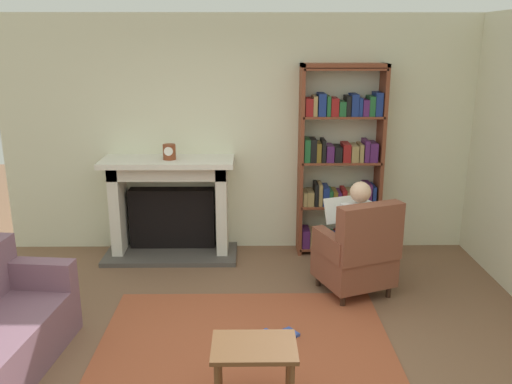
{
  "coord_description": "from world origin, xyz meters",
  "views": [
    {
      "loc": [
        0.04,
        -3.59,
        2.41
      ],
      "look_at": [
        0.1,
        1.2,
        1.05
      ],
      "focal_mm": 37.6,
      "sensor_mm": 36.0,
      "label": 1
    }
  ],
  "objects_px": {
    "bookshelf": "(340,163)",
    "seated_reader": "(353,231)",
    "side_table": "(254,356)",
    "fireplace": "(171,204)",
    "armchair_reading": "(358,254)",
    "mantel_clock": "(169,152)"
  },
  "relations": [
    {
      "from": "bookshelf",
      "to": "fireplace",
      "type": "bearing_deg",
      "value": -178.99
    },
    {
      "from": "mantel_clock",
      "to": "side_table",
      "type": "height_order",
      "value": "mantel_clock"
    },
    {
      "from": "armchair_reading",
      "to": "side_table",
      "type": "bearing_deg",
      "value": 37.81
    },
    {
      "from": "mantel_clock",
      "to": "armchair_reading",
      "type": "distance_m",
      "value": 2.31
    },
    {
      "from": "armchair_reading",
      "to": "side_table",
      "type": "height_order",
      "value": "armchair_reading"
    },
    {
      "from": "armchair_reading",
      "to": "seated_reader",
      "type": "xyz_separation_m",
      "value": [
        -0.04,
        0.11,
        0.2
      ]
    },
    {
      "from": "fireplace",
      "to": "mantel_clock",
      "type": "relative_size",
      "value": 8.96
    },
    {
      "from": "bookshelf",
      "to": "seated_reader",
      "type": "height_order",
      "value": "bookshelf"
    },
    {
      "from": "mantel_clock",
      "to": "seated_reader",
      "type": "distance_m",
      "value": 2.17
    },
    {
      "from": "armchair_reading",
      "to": "side_table",
      "type": "xyz_separation_m",
      "value": [
        -1.02,
        -1.7,
        -0.01
      ]
    },
    {
      "from": "fireplace",
      "to": "bookshelf",
      "type": "height_order",
      "value": "bookshelf"
    },
    {
      "from": "fireplace",
      "to": "mantel_clock",
      "type": "height_order",
      "value": "mantel_clock"
    },
    {
      "from": "armchair_reading",
      "to": "side_table",
      "type": "distance_m",
      "value": 1.98
    },
    {
      "from": "seated_reader",
      "to": "side_table",
      "type": "xyz_separation_m",
      "value": [
        -0.97,
        -1.81,
        -0.21
      ]
    },
    {
      "from": "fireplace",
      "to": "bookshelf",
      "type": "xyz_separation_m",
      "value": [
        1.93,
        0.03,
        0.47
      ]
    },
    {
      "from": "armchair_reading",
      "to": "side_table",
      "type": "relative_size",
      "value": 1.73
    },
    {
      "from": "fireplace",
      "to": "side_table",
      "type": "relative_size",
      "value": 2.69
    },
    {
      "from": "mantel_clock",
      "to": "bookshelf",
      "type": "distance_m",
      "value": 1.92
    },
    {
      "from": "armchair_reading",
      "to": "bookshelf",
      "type": "bearing_deg",
      "value": -110.27
    },
    {
      "from": "bookshelf",
      "to": "seated_reader",
      "type": "relative_size",
      "value": 1.9
    },
    {
      "from": "bookshelf",
      "to": "side_table",
      "type": "height_order",
      "value": "bookshelf"
    },
    {
      "from": "side_table",
      "to": "fireplace",
      "type": "bearing_deg",
      "value": 108.51
    }
  ]
}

